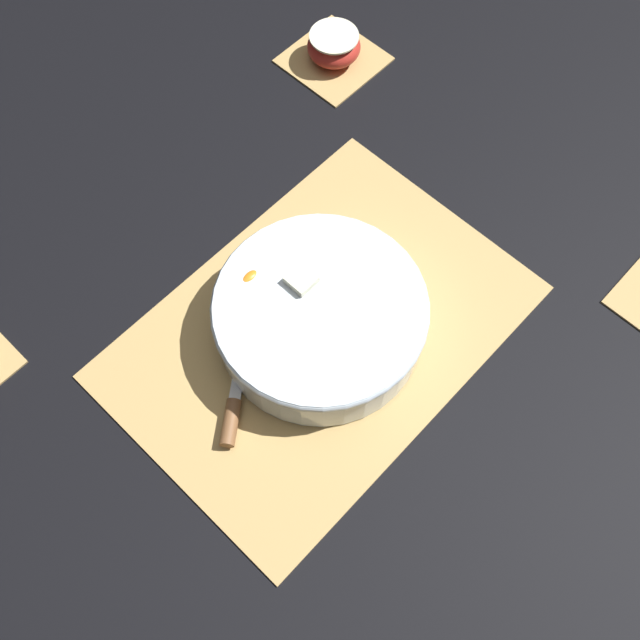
{
  "coord_description": "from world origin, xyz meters",
  "views": [
    {
      "loc": [
        0.28,
        0.27,
        0.85
      ],
      "look_at": [
        0.0,
        0.0,
        0.03
      ],
      "focal_mm": 42.0,
      "sensor_mm": 36.0,
      "label": 1
    }
  ],
  "objects": [
    {
      "name": "fruit_salad_bowl",
      "position": [
        -0.0,
        -0.0,
        0.05
      ],
      "size": [
        0.26,
        0.26,
        0.08
      ],
      "color": "silver",
      "rests_on": "bamboo_mat_center"
    },
    {
      "name": "bamboo_mat_center",
      "position": [
        0.0,
        0.0,
        0.0
      ],
      "size": [
        0.5,
        0.35,
        0.01
      ],
      "color": "tan",
      "rests_on": "ground_plane"
    },
    {
      "name": "coaster_mat_near_left",
      "position": [
        -0.34,
        -0.3,
        0.0
      ],
      "size": [
        0.13,
        0.13,
        0.01
      ],
      "color": "tan",
      "rests_on": "ground_plane"
    },
    {
      "name": "paring_knife",
      "position": [
        0.15,
        0.01,
        0.01
      ],
      "size": [
        0.12,
        0.1,
        0.02
      ],
      "color": "silver",
      "rests_on": "bamboo_mat_center"
    },
    {
      "name": "apple_half",
      "position": [
        -0.34,
        -0.3,
        0.03
      ],
      "size": [
        0.08,
        0.08,
        0.04
      ],
      "color": "#B72D23",
      "rests_on": "coaster_mat_near_left"
    },
    {
      "name": "ground_plane",
      "position": [
        0.0,
        0.0,
        0.0
      ],
      "size": [
        6.0,
        6.0,
        0.0
      ],
      "primitive_type": "plane",
      "color": "black"
    }
  ]
}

